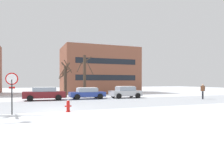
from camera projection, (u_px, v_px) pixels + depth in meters
name	position (u px, v px, depth m)	size (l,w,h in m)	color
ground_plane	(55.00, 110.00, 15.48)	(120.00, 120.00, 0.00)	white
road_surface	(51.00, 105.00, 18.62)	(80.00, 8.74, 0.00)	#B7BCC4
stop_sign	(12.00, 85.00, 13.20)	(0.75, 0.16, 2.61)	black
fire_hydrant	(68.00, 106.00, 14.40)	(0.44, 0.30, 0.83)	red
parked_car_maroon	(44.00, 93.00, 23.26)	(4.46, 2.06, 1.46)	maroon
parked_car_blue	(87.00, 93.00, 25.16)	(4.19, 2.14, 1.36)	#283D93
parked_car_silver	(125.00, 92.00, 26.69)	(3.93, 2.20, 1.47)	silver
pedestrian_crossing	(203.00, 90.00, 24.95)	(0.48, 0.46, 1.77)	black
tree_far_mid	(85.00, 75.00, 27.42)	(2.24, 2.23, 5.45)	#423326
tree_far_left	(65.00, 79.00, 27.51)	(1.69, 1.79, 4.80)	#423326
building_far_right	(99.00, 70.00, 38.57)	(13.04, 8.07, 8.20)	brown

